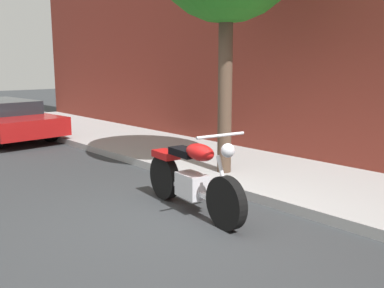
# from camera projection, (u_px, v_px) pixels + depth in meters

# --- Properties ---
(ground_plane) EXTENTS (60.00, 60.00, 0.00)m
(ground_plane) POSITION_uv_depth(u_px,v_px,m) (180.00, 221.00, 5.56)
(ground_plane) COLOR #303335
(sidewalk) EXTENTS (24.51, 2.55, 0.14)m
(sidewalk) POSITION_uv_depth(u_px,v_px,m) (300.00, 181.00, 7.22)
(sidewalk) COLOR #9B9B9B
(sidewalk) RESTS_ON ground
(motorcycle) EXTENTS (2.14, 0.72, 1.16)m
(motorcycle) POSITION_uv_depth(u_px,v_px,m) (192.00, 179.00, 5.82)
(motorcycle) COLOR black
(motorcycle) RESTS_ON ground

